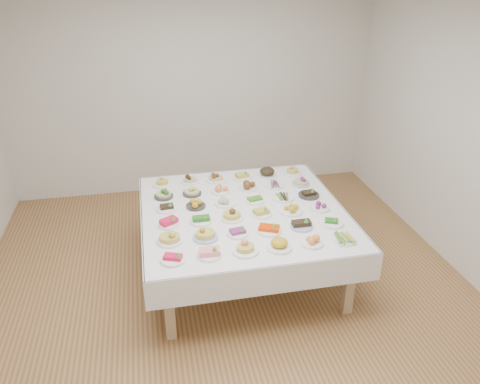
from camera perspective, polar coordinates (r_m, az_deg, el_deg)
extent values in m
plane|color=#9D7041|center=(4.89, -1.70, -11.51)|extent=(5.00, 5.00, 0.00)
cube|color=beige|center=(6.55, -5.86, 11.95)|extent=(5.00, 0.02, 2.80)
cube|color=beige|center=(2.17, 10.58, -21.53)|extent=(5.00, 0.02, 2.80)
cube|color=beige|center=(5.20, 26.42, 5.58)|extent=(0.02, 5.00, 2.80)
cube|color=white|center=(4.73, 0.37, -2.52)|extent=(2.02, 2.02, 0.06)
cube|color=white|center=(5.67, -1.78, 1.28)|extent=(2.04, 0.02, 0.28)
cube|color=white|center=(3.97, 3.49, -10.77)|extent=(2.04, 0.01, 0.28)
cube|color=white|center=(5.07, 11.59, -2.45)|extent=(0.02, 2.04, 0.28)
cube|color=white|center=(4.70, -11.77, -4.85)|extent=(0.01, 2.04, 0.28)
cube|color=tan|center=(4.17, -8.65, -13.53)|extent=(0.09, 0.09, 0.69)
cube|color=tan|center=(4.51, 13.18, -10.57)|extent=(0.09, 0.09, 0.69)
cube|color=tan|center=(5.55, -9.85, -2.72)|extent=(0.09, 0.09, 0.69)
cube|color=tan|center=(5.81, 6.64, -1.13)|extent=(0.09, 0.09, 0.69)
cylinder|color=white|center=(3.98, -8.16, -8.20)|extent=(0.21, 0.21, 0.02)
cylinder|color=white|center=(4.01, -3.72, -7.72)|extent=(0.20, 0.20, 0.02)
cylinder|color=white|center=(4.05, 0.66, -7.23)|extent=(0.23, 0.23, 0.02)
cylinder|color=white|center=(4.12, 4.78, -6.73)|extent=(0.22, 0.22, 0.02)
cylinder|color=white|center=(4.21, 8.71, -6.20)|extent=(0.20, 0.20, 0.02)
cylinder|color=white|center=(4.31, 12.56, -5.71)|extent=(0.21, 0.21, 0.02)
cylinder|color=white|center=(4.24, -8.55, -5.94)|extent=(0.22, 0.22, 0.02)
cylinder|color=#4C66B2|center=(4.26, -4.22, -5.54)|extent=(0.23, 0.23, 0.02)
cylinder|color=white|center=(4.30, -0.30, -5.11)|extent=(0.20, 0.20, 0.02)
cylinder|color=white|center=(4.35, 3.56, -4.74)|extent=(0.22, 0.22, 0.02)
cylinder|color=#4C66B2|center=(4.45, 7.47, -4.19)|extent=(0.21, 0.21, 0.02)
cylinder|color=white|center=(4.55, 11.05, -3.74)|extent=(0.23, 0.23, 0.02)
cylinder|color=white|center=(4.49, -8.65, -3.95)|extent=(0.20, 0.20, 0.02)
cylinder|color=white|center=(4.51, -4.75, -3.59)|extent=(0.21, 0.21, 0.02)
cylinder|color=white|center=(4.55, -0.99, -3.20)|extent=(0.21, 0.21, 0.02)
cylinder|color=white|center=(4.62, 2.59, -2.74)|extent=(0.20, 0.20, 0.02)
cylinder|color=white|center=(4.70, 6.22, -2.36)|extent=(0.23, 0.23, 0.02)
cylinder|color=white|center=(4.79, 9.64, -1.98)|extent=(0.19, 0.19, 0.02)
cylinder|color=white|center=(4.77, -8.90, -2.08)|extent=(0.20, 0.20, 0.02)
cylinder|color=#2F2D2A|center=(4.79, -5.41, -1.75)|extent=(0.19, 0.19, 0.02)
cylinder|color=white|center=(4.82, -1.83, -1.43)|extent=(0.21, 0.21, 0.02)
cylinder|color=white|center=(4.88, 1.82, -1.09)|extent=(0.20, 0.20, 0.02)
cylinder|color=white|center=(4.95, 5.25, -0.79)|extent=(0.21, 0.21, 0.02)
cylinder|color=#2F2D2A|center=(5.04, 8.38, -0.41)|extent=(0.22, 0.22, 0.02)
cylinder|color=#2F2D2A|center=(5.03, -9.28, -0.56)|extent=(0.20, 0.20, 0.02)
cylinder|color=#2F2D2A|center=(5.05, -5.86, -0.21)|extent=(0.20, 0.20, 0.02)
cylinder|color=white|center=(5.08, -2.40, 0.07)|extent=(0.20, 0.20, 0.02)
cylinder|color=white|center=(5.14, 0.97, 0.42)|extent=(0.19, 0.19, 0.02)
cylinder|color=white|center=(5.21, 4.23, 0.73)|extent=(0.20, 0.20, 0.02)
cylinder|color=#4C66B2|center=(5.29, 7.41, 0.97)|extent=(0.19, 0.19, 0.02)
cylinder|color=white|center=(5.30, -9.43, 0.88)|extent=(0.20, 0.20, 0.02)
cylinder|color=white|center=(5.33, -6.09, 1.25)|extent=(0.21, 0.21, 0.02)
cylinder|color=white|center=(5.35, -2.96, 1.48)|extent=(0.22, 0.22, 0.02)
cylinder|color=white|center=(5.40, 0.27, 1.73)|extent=(0.21, 0.21, 0.02)
cylinder|color=white|center=(5.46, 3.32, 1.99)|extent=(0.21, 0.21, 0.02)
cylinder|color=white|center=(5.55, 6.40, 2.26)|extent=(0.20, 0.20, 0.02)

